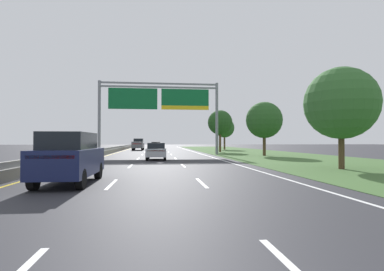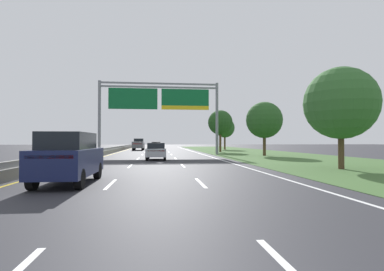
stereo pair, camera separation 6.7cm
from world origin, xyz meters
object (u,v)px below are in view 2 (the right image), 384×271
Objects in this scene: car_silver_centre_lane_sedan at (156,151)px; roadside_tree_near at (341,103)px; pickup_truck_grey at (138,144)px; roadside_tree_mid at (264,120)px; roadside_tree_far at (220,123)px; overhead_sign_gantry at (159,103)px; car_red_centre_lane_sedan at (156,146)px; roadside_tree_distant at (225,128)px; car_navy_left_lane_suv at (69,157)px.

car_silver_centre_lane_sedan is 16.26m from roadside_tree_near.
roadside_tree_mid is (16.15, -23.72, 3.15)m from pickup_truck_grey.
roadside_tree_far reaches higher than car_silver_centre_lane_sedan.
pickup_truck_grey is (-3.79, 20.22, -5.50)m from overhead_sign_gantry.
car_red_centre_lane_sedan is (-0.48, 18.68, -5.76)m from overhead_sign_gantry.
car_red_centre_lane_sedan is 14.30m from roadside_tree_distant.
car_red_centre_lane_sedan is 0.69× the size of roadside_tree_distant.
roadside_tree_mid is (16.22, 22.03, 3.13)m from car_navy_left_lane_suv.
roadside_tree_distant is (13.11, 21.36, -2.21)m from overhead_sign_gantry.
car_red_centre_lane_sedan is (3.31, -1.54, -0.26)m from pickup_truck_grey.
roadside_tree_far is at bearing 93.03° from roadside_tree_near.
roadside_tree_distant is (13.59, 2.69, 3.54)m from car_red_centre_lane_sedan.
car_navy_left_lane_suv is (-3.51, -15.85, 0.28)m from car_silver_centre_lane_sedan.
roadside_tree_mid reaches higher than car_navy_left_lane_suv.
car_silver_centre_lane_sedan is at bearing -179.71° from car_red_centre_lane_sedan.
car_red_centre_lane_sedan is at bearing 106.37° from roadside_tree_near.
pickup_truck_grey is 1.24× the size of car_red_centre_lane_sedan.
roadside_tree_distant is at bearing 58.46° from overhead_sign_gantry.
overhead_sign_gantry is at bearing 118.15° from roadside_tree_near.
roadside_tree_mid is 12.40m from roadside_tree_far.
roadside_tree_far is (9.55, 8.57, -1.94)m from overhead_sign_gantry.
roadside_tree_distant is at bearing -22.54° from car_silver_centre_lane_sedan.
roadside_tree_distant is at bearing -19.42° from car_navy_left_lane_suv.
overhead_sign_gantry is 2.37× the size of roadside_tree_near.
pickup_truck_grey is 3.67m from car_red_centre_lane_sedan.
car_silver_centre_lane_sedan is 0.70× the size of roadside_tree_distant.
car_silver_centre_lane_sedan is 0.70× the size of roadside_tree_near.
pickup_truck_grey is 28.86m from roadside_tree_mid.
roadside_tree_mid is 1.01× the size of roadside_tree_distant.
car_navy_left_lane_suv is 27.53m from roadside_tree_mid.
pickup_truck_grey is at bearing 109.98° from roadside_tree_near.
car_navy_left_lane_suv is at bearing -111.48° from roadside_tree_far.
pickup_truck_grey is at bearing 7.48° from car_silver_centre_lane_sedan.
roadside_tree_near is (14.89, -40.95, 3.03)m from pickup_truck_grey.
overhead_sign_gantry reaches higher than roadside_tree_mid.
roadside_tree_far is (13.34, -11.65, 3.56)m from pickup_truck_grey.
car_red_centre_lane_sedan is at bearing 1.17° from car_silver_centre_lane_sedan.
car_navy_left_lane_suv is at bearing -178.77° from pickup_truck_grey.
car_silver_centre_lane_sedan is at bearing -92.14° from overhead_sign_gantry.
pickup_truck_grey is 18.06m from roadside_tree_far.
car_navy_left_lane_suv reaches higher than car_red_centre_lane_sedan.
roadside_tree_far is (13.41, 34.10, 3.54)m from car_navy_left_lane_suv.
roadside_tree_distant is (0.76, 24.86, 0.14)m from roadside_tree_mid.
pickup_truck_grey is 1.15× the size of car_navy_left_lane_suv.
car_red_centre_lane_sedan is at bearing 134.78° from roadside_tree_far.
overhead_sign_gantry is 2.35× the size of roadside_tree_mid.
roadside_tree_distant is (13.48, 31.04, 3.54)m from car_silver_centre_lane_sedan.
roadside_tree_distant reaches higher than car_silver_centre_lane_sedan.
roadside_tree_near is 17.28m from roadside_tree_mid.
overhead_sign_gantry is 25.16m from roadside_tree_distant.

